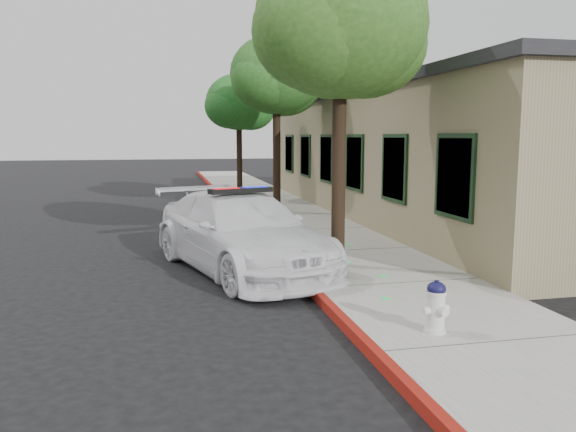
{
  "coord_description": "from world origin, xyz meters",
  "views": [
    {
      "loc": [
        -2.42,
        -9.22,
        2.74
      ],
      "look_at": [
        0.2,
        2.72,
        1.02
      ],
      "focal_mm": 35.54,
      "sensor_mm": 36.0,
      "label": 1
    }
  ],
  "objects_px": {
    "fire_hydrant": "(436,306)",
    "street_tree_mid": "(276,79)",
    "street_tree_near": "(341,31)",
    "street_tree_far": "(239,105)",
    "clapboard_building": "(433,154)",
    "police_car": "(241,232)"
  },
  "relations": [
    {
      "from": "police_car",
      "to": "street_tree_near",
      "type": "distance_m",
      "value": 4.39
    },
    {
      "from": "clapboard_building",
      "to": "police_car",
      "type": "relative_size",
      "value": 3.54
    },
    {
      "from": "clapboard_building",
      "to": "street_tree_near",
      "type": "bearing_deg",
      "value": -127.45
    },
    {
      "from": "street_tree_mid",
      "to": "street_tree_far",
      "type": "bearing_deg",
      "value": 98.19
    },
    {
      "from": "street_tree_near",
      "to": "street_tree_far",
      "type": "xyz_separation_m",
      "value": [
        -0.26,
        12.86,
        -0.72
      ]
    },
    {
      "from": "street_tree_mid",
      "to": "fire_hydrant",
      "type": "bearing_deg",
      "value": -91.47
    },
    {
      "from": "clapboard_building",
      "to": "street_tree_far",
      "type": "height_order",
      "value": "street_tree_far"
    },
    {
      "from": "clapboard_building",
      "to": "street_tree_mid",
      "type": "distance_m",
      "value": 5.94
    },
    {
      "from": "police_car",
      "to": "clapboard_building",
      "type": "bearing_deg",
      "value": 24.52
    },
    {
      "from": "clapboard_building",
      "to": "police_car",
      "type": "bearing_deg",
      "value": -138.01
    },
    {
      "from": "clapboard_building",
      "to": "street_tree_mid",
      "type": "height_order",
      "value": "street_tree_mid"
    },
    {
      "from": "street_tree_near",
      "to": "street_tree_far",
      "type": "height_order",
      "value": "street_tree_near"
    },
    {
      "from": "street_tree_mid",
      "to": "police_car",
      "type": "bearing_deg",
      "value": -106.45
    },
    {
      "from": "clapboard_building",
      "to": "fire_hydrant",
      "type": "relative_size",
      "value": 29.51
    },
    {
      "from": "street_tree_near",
      "to": "street_tree_mid",
      "type": "distance_m",
      "value": 8.34
    },
    {
      "from": "clapboard_building",
      "to": "street_tree_near",
      "type": "distance_m",
      "value": 9.75
    },
    {
      "from": "street_tree_near",
      "to": "fire_hydrant",
      "type": "bearing_deg",
      "value": -88.89
    },
    {
      "from": "street_tree_near",
      "to": "street_tree_mid",
      "type": "relative_size",
      "value": 1.03
    },
    {
      "from": "fire_hydrant",
      "to": "street_tree_mid",
      "type": "distance_m",
      "value": 13.07
    },
    {
      "from": "police_car",
      "to": "fire_hydrant",
      "type": "bearing_deg",
      "value": -84.81
    },
    {
      "from": "clapboard_building",
      "to": "street_tree_near",
      "type": "height_order",
      "value": "street_tree_near"
    },
    {
      "from": "fire_hydrant",
      "to": "street_tree_far",
      "type": "relative_size",
      "value": 0.14
    }
  ]
}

